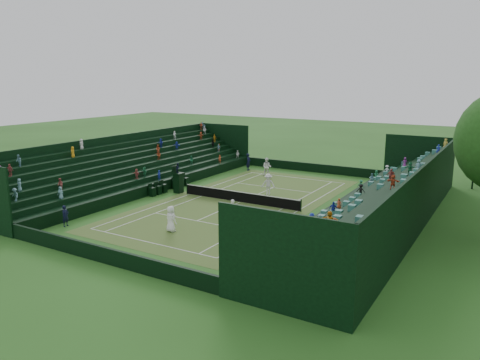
{
  "coord_description": "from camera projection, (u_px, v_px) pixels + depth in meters",
  "views": [
    {
      "loc": [
        20.31,
        -34.01,
        10.71
      ],
      "look_at": [
        0.0,
        0.0,
        2.0
      ],
      "focal_mm": 35.0,
      "sensor_mm": 36.0,
      "label": 1
    }
  ],
  "objects": [
    {
      "name": "player_far_east",
      "position": [
        268.0,
        184.0,
        43.5
      ],
      "size": [
        1.45,
        1.12,
        1.98
      ],
      "primitive_type": "imported",
      "rotation": [
        0.0,
        0.0,
        0.33
      ],
      "color": "silver",
      "rests_on": "ground"
    },
    {
      "name": "player_near_east",
      "position": [
        233.0,
        210.0,
        35.43
      ],
      "size": [
        0.68,
        0.49,
        1.72
      ],
      "primitive_type": "imported",
      "rotation": [
        0.0,
        0.0,
        3.28
      ],
      "color": "white",
      "rests_on": "ground"
    },
    {
      "name": "perimeter_wall_south",
      "position": [
        102.0,
        254.0,
        27.56
      ],
      "size": [
        17.17,
        0.2,
        1.0
      ],
      "primitive_type": "cube",
      "color": "black",
      "rests_on": "ground"
    },
    {
      "name": "ground",
      "position": [
        240.0,
        202.0,
        40.99
      ],
      "size": [
        160.0,
        160.0,
        0.0
      ],
      "primitive_type": "plane",
      "color": "#295A1C",
      "rests_on": "ground"
    },
    {
      "name": "line_judge_south",
      "position": [
        65.0,
        216.0,
        34.2
      ],
      "size": [
        0.44,
        0.61,
        1.59
      ],
      "primitive_type": "imported",
      "rotation": [
        0.0,
        0.0,
        1.67
      ],
      "color": "black",
      "rests_on": "ground"
    },
    {
      "name": "perimeter_wall_west",
      "position": [
        165.0,
        185.0,
        45.13
      ],
      "size": [
        0.2,
        31.77,
        1.0
      ],
      "primitive_type": "cube",
      "color": "black",
      "rests_on": "ground"
    },
    {
      "name": "courtside_chairs",
      "position": [
        170.0,
        186.0,
        45.1
      ],
      "size": [
        0.54,
        5.51,
        1.18
      ],
      "color": "black",
      "rests_on": "ground"
    },
    {
      "name": "player_near_west",
      "position": [
        171.0,
        219.0,
        32.97
      ],
      "size": [
        1.01,
        0.74,
        1.89
      ],
      "primitive_type": "imported",
      "rotation": [
        0.0,
        0.0,
        2.97
      ],
      "color": "white",
      "rests_on": "ground"
    },
    {
      "name": "north_grandstand",
      "position": [
        388.0,
        205.0,
        34.32
      ],
      "size": [
        6.6,
        32.0,
        4.9
      ],
      "color": "black",
      "rests_on": "ground"
    },
    {
      "name": "court_surface",
      "position": [
        240.0,
        202.0,
        40.99
      ],
      "size": [
        12.97,
        26.77,
        0.01
      ],
      "primitive_type": "cube",
      "color": "#387D29",
      "rests_on": "ground"
    },
    {
      "name": "perimeter_wall_east",
      "position": [
        333.0,
        211.0,
        36.63
      ],
      "size": [
        0.2,
        31.77,
        1.0
      ],
      "primitive_type": "cube",
      "color": "black",
      "rests_on": "ground"
    },
    {
      "name": "perimeter_wall_north",
      "position": [
        310.0,
        167.0,
        54.2
      ],
      "size": [
        17.17,
        0.2,
        1.0
      ],
      "primitive_type": "cube",
      "color": "black",
      "rests_on": "ground"
    },
    {
      "name": "player_far_west",
      "position": [
        267.0,
        167.0,
        51.78
      ],
      "size": [
        1.16,
        1.02,
        2.02
      ],
      "primitive_type": "imported",
      "rotation": [
        0.0,
        0.0,
        0.3
      ],
      "color": "white",
      "rests_on": "ground"
    },
    {
      "name": "south_grandstand",
      "position": [
        132.0,
        171.0,
        47.0
      ],
      "size": [
        6.6,
        32.0,
        4.9
      ],
      "color": "black",
      "rests_on": "ground"
    },
    {
      "name": "line_judge_north",
      "position": [
        248.0,
        162.0,
        54.91
      ],
      "size": [
        0.6,
        0.8,
        2.0
      ],
      "primitive_type": "imported",
      "rotation": [
        0.0,
        0.0,
        1.75
      ],
      "color": "black",
      "rests_on": "ground"
    },
    {
      "name": "tennis_net",
      "position": [
        240.0,
        196.0,
        40.88
      ],
      "size": [
        11.67,
        0.1,
        1.06
      ],
      "color": "black",
      "rests_on": "ground"
    },
    {
      "name": "umpire_chair",
      "position": [
        178.0,
        180.0,
        44.15
      ],
      "size": [
        0.91,
        0.91,
        2.86
      ],
      "color": "black",
      "rests_on": "ground"
    }
  ]
}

